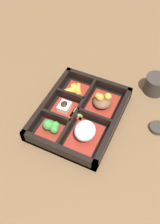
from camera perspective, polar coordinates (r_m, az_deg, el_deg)
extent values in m
plane|color=brown|center=(0.77, 0.00, -1.16)|extent=(3.00, 3.00, 0.00)
cube|color=black|center=(0.76, 0.00, -0.93)|extent=(0.28, 0.22, 0.01)
cube|color=black|center=(0.79, -6.84, 2.27)|extent=(0.28, 0.01, 0.04)
cube|color=black|center=(0.73, 7.35, -2.96)|extent=(0.28, 0.01, 0.04)
cube|color=black|center=(0.83, 3.93, 6.30)|extent=(0.01, 0.22, 0.04)
cube|color=black|center=(0.69, -4.80, -8.24)|extent=(0.01, 0.22, 0.04)
cube|color=black|center=(0.75, -0.46, -0.09)|extent=(0.25, 0.01, 0.04)
cube|color=black|center=(0.79, -2.06, 3.20)|extent=(0.01, 0.09, 0.04)
cube|color=black|center=(0.74, -5.10, -1.45)|extent=(0.01, 0.09, 0.04)
cube|color=black|center=(0.74, 3.14, -1.42)|extent=(0.01, 0.10, 0.04)
cube|color=maroon|center=(0.78, 4.84, 1.60)|extent=(0.10, 0.08, 0.01)
ellipsoid|color=brown|center=(0.77, 4.93, 2.40)|extent=(0.06, 0.05, 0.03)
sphere|color=orange|center=(0.76, 4.03, 3.46)|extent=(0.02, 0.02, 0.02)
sphere|color=orange|center=(0.76, 6.10, 3.33)|extent=(0.02, 0.02, 0.02)
sphere|color=orange|center=(0.76, 4.38, 3.19)|extent=(0.02, 0.02, 0.02)
cube|color=maroon|center=(0.71, 1.06, -5.35)|extent=(0.10, 0.08, 0.01)
ellipsoid|color=silver|center=(0.69, 1.10, -4.14)|extent=(0.06, 0.06, 0.05)
cube|color=maroon|center=(0.82, -0.71, 4.79)|extent=(0.06, 0.07, 0.01)
cylinder|color=orange|center=(0.81, -0.34, 4.79)|extent=(0.05, 0.03, 0.01)
cylinder|color=orange|center=(0.81, -1.76, 5.01)|extent=(0.04, 0.02, 0.01)
cylinder|color=orange|center=(0.81, -2.02, 4.89)|extent=(0.04, 0.04, 0.01)
cylinder|color=orange|center=(0.81, -0.71, 4.86)|extent=(0.04, 0.04, 0.01)
cylinder|color=orange|center=(0.81, -1.19, 4.54)|extent=(0.01, 0.03, 0.01)
cube|color=maroon|center=(0.77, -3.44, 0.60)|extent=(0.07, 0.07, 0.01)
cube|color=beige|center=(0.76, -3.48, 1.12)|extent=(0.04, 0.03, 0.02)
ellipsoid|color=black|center=(0.75, -3.53, 1.72)|extent=(0.02, 0.02, 0.01)
cube|color=maroon|center=(0.73, -6.46, -4.05)|extent=(0.06, 0.07, 0.01)
sphere|color=#387A33|center=(0.73, -6.41, -2.54)|extent=(0.02, 0.02, 0.02)
sphere|color=#387A33|center=(0.72, -5.41, -2.97)|extent=(0.02, 0.02, 0.02)
sphere|color=#387A33|center=(0.71, -5.61, -3.77)|extent=(0.02, 0.02, 0.02)
sphere|color=#387A33|center=(0.72, -6.96, -2.80)|extent=(0.03, 0.03, 0.03)
cube|color=maroon|center=(0.76, -0.41, -0.35)|extent=(0.04, 0.04, 0.01)
cylinder|color=#75A84C|center=(0.75, -0.83, -0.34)|extent=(0.02, 0.02, 0.01)
cylinder|color=#75A84C|center=(0.76, -0.23, -0.14)|extent=(0.02, 0.02, 0.00)
cylinder|color=#75A84C|center=(0.75, -0.44, -0.34)|extent=(0.02, 0.02, 0.01)
cylinder|color=#75A84C|center=(0.76, -0.39, 0.34)|extent=(0.02, 0.02, 0.01)
cylinder|color=#2D2823|center=(0.85, 16.05, 5.79)|extent=(0.07, 0.07, 0.06)
cylinder|color=#597A38|center=(0.83, 16.42, 6.96)|extent=(0.05, 0.05, 0.01)
cylinder|color=#2D2823|center=(0.77, 16.47, -3.31)|extent=(0.04, 0.04, 0.01)
cylinder|color=black|center=(0.77, 16.54, -3.14)|extent=(0.03, 0.03, 0.00)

